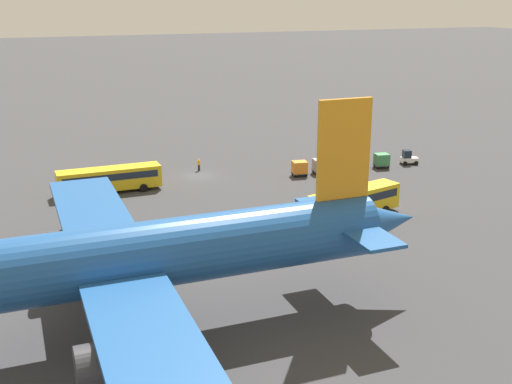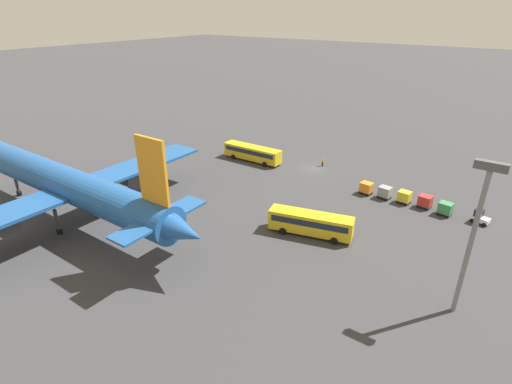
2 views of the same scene
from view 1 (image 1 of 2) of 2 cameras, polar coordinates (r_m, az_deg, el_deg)
name	(u,v)px [view 1 (image 1 of 2)]	position (r m, az deg, el deg)	size (l,w,h in m)	color
ground_plane	(199,176)	(88.23, -5.10, 1.45)	(600.00, 600.00, 0.00)	#38383A
airplane	(93,264)	(45.74, -14.27, -6.25)	(52.62, 45.45, 16.54)	#1E5193
shuttle_bus_near	(109,178)	(82.19, -12.90, 1.24)	(12.80, 3.29, 3.12)	gold
shuttle_bus_far	(355,201)	(71.97, 8.76, -0.76)	(11.94, 5.47, 3.27)	gold
baggage_tug	(408,158)	(96.23, 13.39, 2.97)	(2.64, 2.12, 2.10)	white
worker_person	(199,165)	(90.53, -5.10, 2.44)	(0.38, 0.38, 1.74)	#1E1E2D
cargo_cart_green	(382,160)	(93.28, 11.11, 2.83)	(2.19, 1.92, 2.06)	#38383D
cargo_cart_red	(359,161)	(92.29, 9.18, 2.78)	(2.19, 1.92, 2.06)	#38383D
cargo_cart_yellow	(340,163)	(90.56, 7.51, 2.57)	(2.19, 1.92, 2.06)	#38383D
cargo_cart_grey	(320,165)	(89.07, 5.72, 2.38)	(2.19, 1.92, 2.06)	#38383D
cargo_cart_orange	(300,168)	(87.62, 3.89, 2.18)	(2.19, 1.92, 2.06)	#38383D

